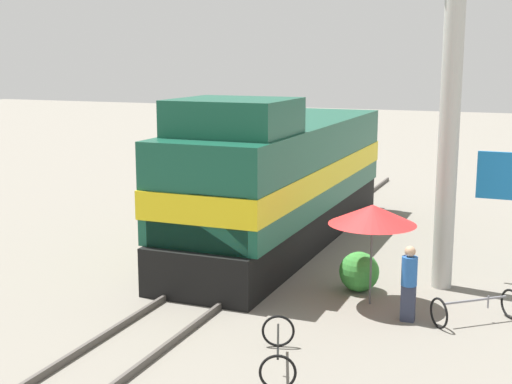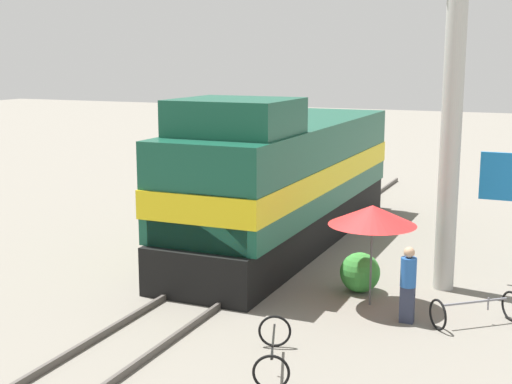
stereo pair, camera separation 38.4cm
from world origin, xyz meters
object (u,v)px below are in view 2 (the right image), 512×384
object	(u,v)px
locomotive	(284,180)
utility_pole	(453,88)
vendor_umbrella	(372,215)
bicycle_spare	(273,350)
bicycle	(475,310)
person_bystander	(408,282)

from	to	relation	value
locomotive	utility_pole	bearing A→B (deg)	-23.99
vendor_umbrella	bicycle_spare	distance (m)	4.47
locomotive	utility_pole	xyz separation A→B (m)	(5.16, -2.30, 2.91)
locomotive	bicycle	distance (m)	7.86
person_bystander	vendor_umbrella	bearing A→B (deg)	142.86
locomotive	vendor_umbrella	world-z (taller)	locomotive
person_bystander	bicycle_spare	world-z (taller)	person_bystander
locomotive	person_bystander	world-z (taller)	locomotive
utility_pole	vendor_umbrella	distance (m)	3.65
locomotive	utility_pole	world-z (taller)	utility_pole
vendor_umbrella	bicycle_spare	world-z (taller)	vendor_umbrella
vendor_umbrella	bicycle	size ratio (longest dim) A/B	1.28
vendor_umbrella	person_bystander	world-z (taller)	vendor_umbrella
vendor_umbrella	bicycle	world-z (taller)	vendor_umbrella
locomotive	person_bystander	xyz separation A→B (m)	(4.81, -4.98, -1.10)
person_bystander	bicycle_spare	distance (m)	3.76
vendor_umbrella	bicycle	xyz separation A→B (m)	(2.38, -0.35, -1.79)
locomotive	bicycle_spare	world-z (taller)	locomotive
vendor_umbrella	bicycle	bearing A→B (deg)	-8.33
person_bystander	bicycle	world-z (taller)	person_bystander
locomotive	vendor_umbrella	distance (m)	5.67
utility_pole	bicycle_spare	size ratio (longest dim) A/B	4.79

